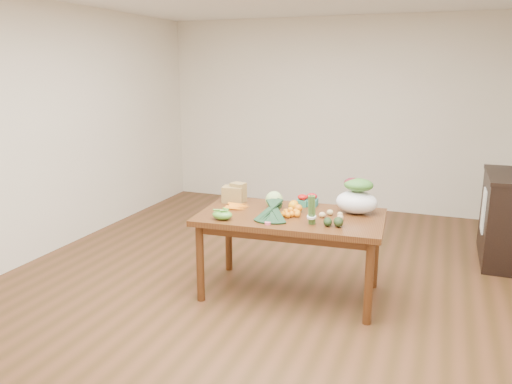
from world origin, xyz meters
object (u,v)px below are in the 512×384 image
at_px(cabinet, 509,218).
at_px(kale_bunch, 271,212).
at_px(mandarin_cluster, 290,211).
at_px(asparagus_bundle, 312,210).
at_px(cabbage, 274,200).
at_px(dining_table, 290,255).
at_px(salad_bag, 357,198).
at_px(paper_bag, 233,193).

bearing_deg(cabinet, kale_bunch, -137.80).
bearing_deg(mandarin_cluster, asparagus_bundle, -36.23).
relative_size(cabinet, cabbage, 6.39).
distance_m(dining_table, salad_bag, 0.78).
relative_size(mandarin_cluster, salad_bag, 0.49).
relative_size(paper_bag, salad_bag, 0.71).
bearing_deg(mandarin_cluster, kale_bunch, -119.49).
bearing_deg(cabbage, salad_bag, 8.36).
xyz_separation_m(mandarin_cluster, salad_bag, (0.52, 0.29, 0.10)).
relative_size(cabbage, kale_bunch, 0.40).
height_order(dining_table, paper_bag, paper_bag).
bearing_deg(cabinet, paper_bag, -151.68).
height_order(mandarin_cluster, asparagus_bundle, asparagus_bundle).
height_order(mandarin_cluster, kale_bunch, kale_bunch).
relative_size(cabbage, asparagus_bundle, 0.64).
distance_m(paper_bag, cabbage, 0.44).
bearing_deg(mandarin_cluster, cabinet, 40.58).
height_order(paper_bag, salad_bag, salad_bag).
height_order(dining_table, salad_bag, salad_bag).
relative_size(paper_bag, kale_bunch, 0.65).
bearing_deg(mandarin_cluster, salad_bag, 29.20).
xyz_separation_m(cabinet, salad_bag, (-1.38, -1.34, 0.42)).
xyz_separation_m(cabinet, asparagus_bundle, (-1.67, -1.80, 0.40)).
bearing_deg(mandarin_cluster, dining_table, 100.04).
distance_m(kale_bunch, asparagus_bundle, 0.35).
distance_m(mandarin_cluster, asparagus_bundle, 0.30).
distance_m(dining_table, cabinet, 2.48).
distance_m(cabbage, asparagus_bundle, 0.57).
bearing_deg(asparagus_bundle, dining_table, 134.10).
xyz_separation_m(mandarin_cluster, asparagus_bundle, (0.23, -0.17, 0.08)).
bearing_deg(kale_bunch, mandarin_cluster, 56.61).
distance_m(cabbage, mandarin_cluster, 0.28).
xyz_separation_m(paper_bag, salad_bag, (1.17, 0.04, 0.05)).
bearing_deg(cabinet, mandarin_cluster, -139.42).
bearing_deg(salad_bag, kale_bunch, -142.34).
bearing_deg(salad_bag, mandarin_cluster, -150.80).
xyz_separation_m(paper_bag, cabbage, (0.44, -0.07, -0.01)).
bearing_deg(asparagus_bundle, cabbage, 137.59).
height_order(cabinet, mandarin_cluster, cabinet).
relative_size(cabinet, mandarin_cluster, 5.67).
relative_size(cabinet, paper_bag, 3.90).
relative_size(cabinet, salad_bag, 2.79).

